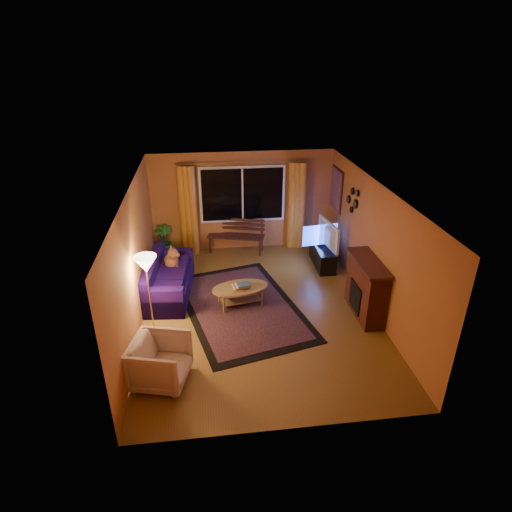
{
  "coord_description": "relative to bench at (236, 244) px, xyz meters",
  "views": [
    {
      "loc": [
        -0.95,
        -7.14,
        4.74
      ],
      "look_at": [
        0.0,
        0.3,
        1.05
      ],
      "focal_mm": 30.0,
      "sensor_mm": 36.0,
      "label": 1
    }
  ],
  "objects": [
    {
      "name": "rug",
      "position": [
        -0.13,
        -2.61,
        -0.2
      ],
      "size": [
        2.85,
        3.74,
        0.02
      ],
      "primitive_type": "cube",
      "rotation": [
        0.0,
        0.0,
        0.24
      ],
      "color": "maroon",
      "rests_on": "ground"
    },
    {
      "name": "wall_right",
      "position": [
        2.46,
        -2.75,
        1.04
      ],
      "size": [
        0.02,
        6.0,
        2.5
      ],
      "primitive_type": "cube",
      "color": "#C57139",
      "rests_on": "ground"
    },
    {
      "name": "coffee_table",
      "position": [
        -0.13,
        -2.52,
        -0.01
      ],
      "size": [
        1.33,
        1.33,
        0.41
      ],
      "primitive_type": "cylinder",
      "rotation": [
        0.0,
        0.0,
        0.18
      ],
      "color": "#956E46",
      "rests_on": "ground"
    },
    {
      "name": "tv_console",
      "position": [
        1.99,
        -1.01,
        0.03
      ],
      "size": [
        0.41,
        1.17,
        0.48
      ],
      "primitive_type": "cube",
      "rotation": [
        0.0,
        0.0,
        -0.02
      ],
      "color": "black",
      "rests_on": "ground"
    },
    {
      "name": "potted_plant",
      "position": [
        -1.8,
        0.0,
        0.19
      ],
      "size": [
        0.48,
        0.48,
        0.8
      ],
      "primitive_type": "imported",
      "rotation": [
        0.0,
        0.0,
        0.08
      ],
      "color": "#235B1E",
      "rests_on": "ground"
    },
    {
      "name": "bench",
      "position": [
        0.0,
        0.0,
        0.0
      ],
      "size": [
        1.48,
        0.8,
        0.43
      ],
      "primitive_type": "cube",
      "rotation": [
        0.0,
        0.0,
        -0.29
      ],
      "color": "#381917",
      "rests_on": "ground"
    },
    {
      "name": "floor_lamp",
      "position": [
        -1.8,
        -3.23,
        0.56
      ],
      "size": [
        0.26,
        0.26,
        1.55
      ],
      "primitive_type": "cylinder",
      "rotation": [
        0.0,
        0.0,
        0.0
      ],
      "color": "#BF8C3F",
      "rests_on": "ground"
    },
    {
      "name": "floor",
      "position": [
        0.2,
        -2.75,
        -0.22
      ],
      "size": [
        4.5,
        6.0,
        0.02
      ],
      "primitive_type": "cube",
      "color": "brown",
      "rests_on": "ground"
    },
    {
      "name": "ceiling",
      "position": [
        0.2,
        -2.75,
        2.3
      ],
      "size": [
        4.5,
        6.0,
        0.02
      ],
      "primitive_type": "cube",
      "color": "white",
      "rests_on": "ground"
    },
    {
      "name": "painting",
      "position": [
        2.42,
        -0.3,
        1.44
      ],
      "size": [
        0.04,
        0.76,
        0.96
      ],
      "primitive_type": "cube",
      "color": "#D14E25",
      "rests_on": "wall_right"
    },
    {
      "name": "wall_left",
      "position": [
        -2.06,
        -2.75,
        1.04
      ],
      "size": [
        0.02,
        6.0,
        2.5
      ],
      "primitive_type": "cube",
      "color": "#C57139",
      "rests_on": "ground"
    },
    {
      "name": "wall_back",
      "position": [
        0.2,
        0.26,
        1.04
      ],
      "size": [
        4.5,
        0.02,
        2.5
      ],
      "primitive_type": "cube",
      "color": "#C57139",
      "rests_on": "ground"
    },
    {
      "name": "armchair",
      "position": [
        -1.55,
        -4.57,
        0.21
      ],
      "size": [
        0.95,
        0.99,
        0.84
      ],
      "primitive_type": "imported",
      "rotation": [
        0.0,
        0.0,
        1.31
      ],
      "color": "beige",
      "rests_on": "ground"
    },
    {
      "name": "window",
      "position": [
        0.2,
        0.19,
        1.24
      ],
      "size": [
        2.0,
        0.02,
        1.3
      ],
      "primitive_type": "cube",
      "color": "black",
      "rests_on": "wall_back"
    },
    {
      "name": "curtain_right",
      "position": [
        1.55,
        0.13,
        0.91
      ],
      "size": [
        0.36,
        0.36,
        2.24
      ],
      "primitive_type": "cylinder",
      "color": "orange",
      "rests_on": "ground"
    },
    {
      "name": "curtain_left",
      "position": [
        -1.15,
        0.13,
        0.91
      ],
      "size": [
        0.36,
        0.36,
        2.24
      ],
      "primitive_type": "cylinder",
      "color": "orange",
      "rests_on": "ground"
    },
    {
      "name": "curtain_rod",
      "position": [
        0.2,
        0.15,
        2.04
      ],
      "size": [
        3.2,
        0.03,
        0.03
      ],
      "primitive_type": "cylinder",
      "rotation": [
        0.0,
        1.57,
        0.0
      ],
      "color": "#BF8C3F",
      "rests_on": "wall_back"
    },
    {
      "name": "mirror_cluster",
      "position": [
        2.41,
        -1.45,
        1.59
      ],
      "size": [
        0.06,
        0.6,
        0.56
      ],
      "primitive_type": null,
      "color": "black",
      "rests_on": "wall_right"
    },
    {
      "name": "television",
      "position": [
        1.99,
        -1.01,
        0.58
      ],
      "size": [
        0.29,
        1.09,
        0.62
      ],
      "primitive_type": "imported",
      "rotation": [
        0.0,
        0.0,
        1.71
      ],
      "color": "black",
      "rests_on": "tv_console"
    },
    {
      "name": "dog",
      "position": [
        -1.52,
        -1.47,
        0.42
      ],
      "size": [
        0.34,
        0.45,
        0.48
      ],
      "primitive_type": null,
      "rotation": [
        0.0,
        0.0,
        0.04
      ],
      "color": "#975534",
      "rests_on": "sofa"
    },
    {
      "name": "fireplace",
      "position": [
        2.25,
        -3.15,
        0.34
      ],
      "size": [
        0.4,
        1.2,
        1.1
      ],
      "primitive_type": "cube",
      "color": "maroon",
      "rests_on": "ground"
    },
    {
      "name": "sofa",
      "position": [
        -1.57,
        -1.9,
        0.18
      ],
      "size": [
        1.01,
        2.01,
        0.79
      ],
      "primitive_type": "cube",
      "rotation": [
        0.0,
        0.0,
        -0.09
      ],
      "color": "#190848",
      "rests_on": "ground"
    }
  ]
}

